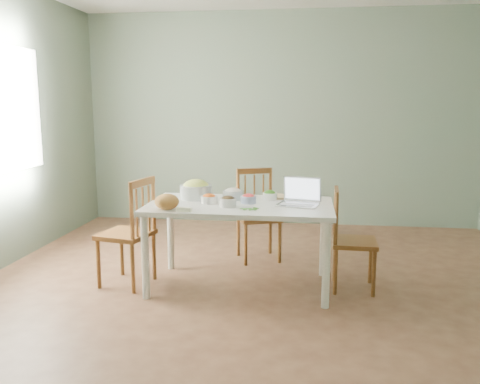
# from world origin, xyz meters

# --- Properties ---
(floor) EXTENTS (5.00, 5.00, 0.00)m
(floor) POSITION_xyz_m (0.00, 0.00, 0.00)
(floor) COLOR #492C1E
(floor) RESTS_ON ground
(wall_back) EXTENTS (5.00, 0.00, 2.70)m
(wall_back) POSITION_xyz_m (0.00, 2.50, 1.35)
(wall_back) COLOR slate
(wall_back) RESTS_ON ground
(wall_front) EXTENTS (5.00, 0.00, 2.70)m
(wall_front) POSITION_xyz_m (0.00, -2.50, 1.35)
(wall_front) COLOR slate
(wall_front) RESTS_ON ground
(dining_table) EXTENTS (1.54, 0.87, 0.72)m
(dining_table) POSITION_xyz_m (-0.19, 0.11, 0.36)
(dining_table) COLOR white
(dining_table) RESTS_ON floor
(chair_far) EXTENTS (0.51, 0.50, 0.91)m
(chair_far) POSITION_xyz_m (-0.11, 0.89, 0.45)
(chair_far) COLOR brown
(chair_far) RESTS_ON floor
(chair_left) EXTENTS (0.47, 0.49, 0.93)m
(chair_left) POSITION_xyz_m (-1.17, 0.04, 0.47)
(chair_left) COLOR brown
(chair_left) RESTS_ON floor
(chair_right) EXTENTS (0.37, 0.39, 0.86)m
(chair_right) POSITION_xyz_m (0.77, 0.18, 0.43)
(chair_right) COLOR brown
(chair_right) RESTS_ON floor
(bread_boule) EXTENTS (0.21, 0.21, 0.13)m
(bread_boule) POSITION_xyz_m (-0.73, -0.20, 0.79)
(bread_boule) COLOR #A96D38
(bread_boule) RESTS_ON dining_table
(butter_stick) EXTENTS (0.12, 0.06, 0.03)m
(butter_stick) POSITION_xyz_m (-0.58, -0.25, 0.74)
(butter_stick) COLOR #FDF9CE
(butter_stick) RESTS_ON dining_table
(bowl_squash) EXTENTS (0.35, 0.35, 0.16)m
(bowl_squash) POSITION_xyz_m (-0.61, 0.29, 0.81)
(bowl_squash) COLOR #D8D368
(bowl_squash) RESTS_ON dining_table
(bowl_carrot) EXTENTS (0.15, 0.15, 0.08)m
(bowl_carrot) POSITION_xyz_m (-0.45, 0.11, 0.76)
(bowl_carrot) COLOR orange
(bowl_carrot) RESTS_ON dining_table
(bowl_onion) EXTENTS (0.21, 0.21, 0.10)m
(bowl_onion) POSITION_xyz_m (-0.28, 0.31, 0.77)
(bowl_onion) COLOR white
(bowl_onion) RESTS_ON dining_table
(bowl_mushroom) EXTENTS (0.16, 0.16, 0.09)m
(bowl_mushroom) POSITION_xyz_m (-0.27, -0.03, 0.77)
(bowl_mushroom) COLOR black
(bowl_mushroom) RESTS_ON dining_table
(bowl_redpep) EXTENTS (0.16, 0.16, 0.08)m
(bowl_redpep) POSITION_xyz_m (-0.12, 0.15, 0.76)
(bowl_redpep) COLOR red
(bowl_redpep) RESTS_ON dining_table
(bowl_broccoli) EXTENTS (0.15, 0.15, 0.08)m
(bowl_broccoli) POSITION_xyz_m (0.04, 0.33, 0.76)
(bowl_broccoli) COLOR #144108
(bowl_broccoli) RESTS_ON dining_table
(flatbread) EXTENTS (0.25, 0.25, 0.02)m
(flatbread) POSITION_xyz_m (0.10, 0.42, 0.73)
(flatbread) COLOR #DCBC7C
(flatbread) RESTS_ON dining_table
(basil_bunch) EXTENTS (0.17, 0.17, 0.02)m
(basil_bunch) POSITION_xyz_m (-0.09, -0.10, 0.73)
(basil_bunch) COLOR #2E5B1F
(basil_bunch) RESTS_ON dining_table
(laptop) EXTENTS (0.38, 0.33, 0.23)m
(laptop) POSITION_xyz_m (0.29, 0.10, 0.84)
(laptop) COLOR silver
(laptop) RESTS_ON dining_table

